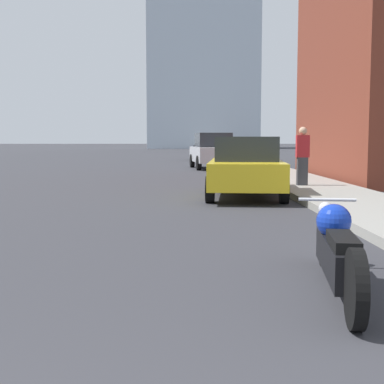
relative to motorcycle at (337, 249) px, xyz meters
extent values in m
cube|color=gray|center=(2.26, 35.80, -0.31)|extent=(2.23, 240.00, 0.15)
cylinder|color=black|center=(0.15, 0.97, -0.08)|extent=(0.19, 0.63, 0.62)
cylinder|color=black|center=(-0.16, -1.07, -0.08)|extent=(0.19, 0.63, 0.62)
cube|color=black|center=(-0.01, -0.05, -0.06)|extent=(0.47, 1.59, 0.32)
sphere|color=#1433AD|center=(0.04, 0.26, 0.23)|extent=(0.34, 0.34, 0.34)
cube|color=black|center=(-0.06, -0.38, 0.15)|extent=(0.32, 0.74, 0.10)
sphere|color=silver|center=(0.15, 1.01, 0.26)|extent=(0.16, 0.16, 0.16)
cylinder|color=silver|center=(0.13, 0.86, 0.38)|extent=(0.62, 0.13, 0.04)
cube|color=gold|center=(0.08, 8.26, 0.22)|extent=(2.13, 4.30, 0.61)
cube|color=#23282D|center=(0.08, 8.26, 0.82)|extent=(1.66, 2.12, 0.58)
cylinder|color=black|center=(-0.62, 9.62, -0.08)|extent=(0.26, 0.62, 0.61)
cylinder|color=black|center=(1.03, 9.46, -0.08)|extent=(0.26, 0.62, 0.61)
cylinder|color=black|center=(-0.86, 7.06, -0.08)|extent=(0.26, 0.62, 0.61)
cylinder|color=black|center=(0.79, 6.90, -0.08)|extent=(0.26, 0.62, 0.61)
cube|color=#BCBCC1|center=(-0.02, 21.51, 0.32)|extent=(2.29, 4.53, 0.73)
cube|color=#23282D|center=(-0.02, 21.51, 1.03)|extent=(1.78, 2.24, 0.69)
cylinder|color=black|center=(-1.04, 22.77, -0.05)|extent=(0.27, 0.70, 0.68)
cylinder|color=black|center=(0.73, 22.95, -0.05)|extent=(0.27, 0.70, 0.68)
cylinder|color=black|center=(-0.77, 20.08, -0.05)|extent=(0.27, 0.70, 0.68)
cylinder|color=black|center=(0.99, 20.25, -0.05)|extent=(0.27, 0.70, 0.68)
cube|color=black|center=(0.09, 32.79, 0.29)|extent=(1.86, 3.95, 0.70)
cube|color=#23282D|center=(0.09, 32.79, 0.99)|extent=(1.56, 1.90, 0.69)
cylinder|color=black|center=(-0.75, 34.02, -0.06)|extent=(0.21, 0.66, 0.66)
cylinder|color=black|center=(0.96, 34.00, -0.06)|extent=(0.21, 0.66, 0.66)
cylinder|color=black|center=(-0.78, 31.59, -0.06)|extent=(0.21, 0.66, 0.66)
cylinder|color=black|center=(0.93, 31.57, -0.06)|extent=(0.21, 0.66, 0.66)
cube|color=#38383D|center=(1.88, 10.02, 0.15)|extent=(0.29, 0.20, 0.78)
cube|color=#B22328|center=(1.88, 10.02, 0.86)|extent=(0.36, 0.20, 0.62)
sphere|color=tan|center=(1.88, 10.02, 1.28)|extent=(0.23, 0.23, 0.23)
camera|label=1|loc=(-1.44, -4.96, 1.03)|focal=50.00mm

